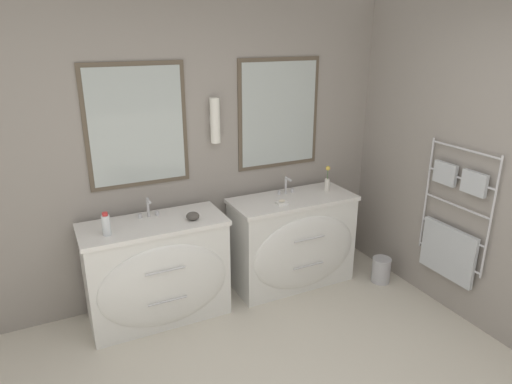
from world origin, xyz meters
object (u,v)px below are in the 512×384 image
Objects in this scene: toiletry_bottle at (106,225)px; flower_vase at (327,181)px; amenity_bowl at (193,216)px; waste_bin at (381,269)px; vanity_right at (293,241)px; vanity_left at (158,271)px.

flower_vase is (2.04, 0.11, 0.01)m from toiletry_bottle.
amenity_bowl is 0.43× the size of waste_bin.
vanity_right reaches higher than waste_bin.
vanity_right is 0.65m from flower_vase.
vanity_left is 1.00× the size of vanity_right.
vanity_left is at bearing 180.00° from vanity_right.
vanity_right is 4.68× the size of waste_bin.
vanity_left is 0.55m from amenity_bowl.
vanity_right is (1.29, 0.00, 0.00)m from vanity_left.
vanity_right is at bearing 155.26° from waste_bin.
flower_vase is (1.67, 0.06, 0.52)m from vanity_left.
toiletry_bottle is 0.73× the size of waste_bin.
toiletry_bottle is at bearing 179.56° from amenity_bowl.
toiletry_bottle is at bearing 172.79° from waste_bin.
amenity_bowl reaches higher than vanity_left.
flower_vase is 1.01m from waste_bin.
amenity_bowl is (-0.98, -0.06, 0.45)m from vanity_right.
waste_bin is (2.06, -0.36, -0.31)m from vanity_left.
waste_bin is (1.76, -0.30, -0.76)m from amenity_bowl.
toiletry_bottle is 0.67m from amenity_bowl.
amenity_bowl is at bearing -0.44° from toiletry_bottle.
waste_bin is (0.78, -0.36, -0.31)m from vanity_right.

